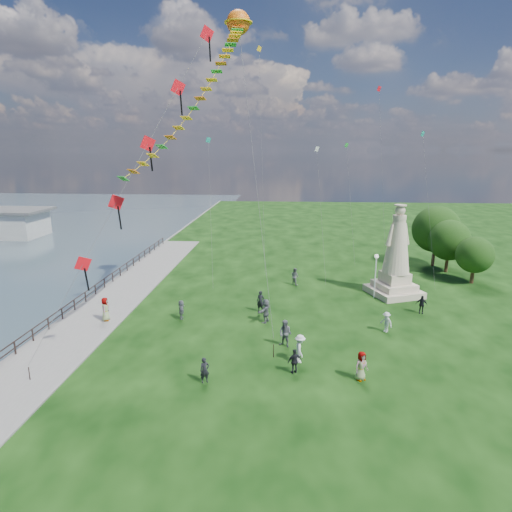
# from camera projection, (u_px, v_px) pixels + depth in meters

# --- Properties ---
(waterfront) EXTENTS (200.00, 200.00, 1.51)m
(waterfront) POSITION_uv_depth(u_px,v_px,m) (82.00, 317.00, 34.62)
(waterfront) COLOR #314349
(waterfront) RESTS_ON ground
(statue) EXTENTS (5.32, 5.32, 8.37)m
(statue) POSITION_uv_depth(u_px,v_px,m) (396.00, 262.00, 39.00)
(statue) COLOR beige
(statue) RESTS_ON ground
(lamppost) EXTENTS (0.38, 0.38, 4.08)m
(lamppost) POSITION_uv_depth(u_px,v_px,m) (376.00, 267.00, 38.15)
(lamppost) COLOR silver
(lamppost) RESTS_ON ground
(tree_row) EXTENTS (6.18, 11.06, 6.97)m
(tree_row) POSITION_uv_depth(u_px,v_px,m) (446.00, 236.00, 46.87)
(tree_row) COLOR #382314
(tree_row) RESTS_ON ground
(person_0) EXTENTS (0.66, 0.59, 1.53)m
(person_0) POSITION_uv_depth(u_px,v_px,m) (205.00, 370.00, 24.52)
(person_0) COLOR black
(person_0) RESTS_ON ground
(person_1) EXTENTS (1.08, 0.95, 1.89)m
(person_1) POSITION_uv_depth(u_px,v_px,m) (285.00, 334.00, 28.99)
(person_1) COLOR #595960
(person_1) RESTS_ON ground
(person_2) EXTENTS (0.76, 1.25, 1.83)m
(person_2) POSITION_uv_depth(u_px,v_px,m) (300.00, 349.00, 26.85)
(person_2) COLOR silver
(person_2) RESTS_ON ground
(person_3) EXTENTS (1.01, 0.79, 1.54)m
(person_3) POSITION_uv_depth(u_px,v_px,m) (295.00, 361.00, 25.55)
(person_3) COLOR black
(person_3) RESTS_ON ground
(person_4) EXTENTS (1.01, 0.91, 1.76)m
(person_4) POSITION_uv_depth(u_px,v_px,m) (361.00, 366.00, 24.77)
(person_4) COLOR #595960
(person_4) RESTS_ON ground
(person_5) EXTENTS (0.89, 1.52, 1.54)m
(person_5) POSITION_uv_depth(u_px,v_px,m) (181.00, 309.00, 33.88)
(person_5) COLOR #595960
(person_5) RESTS_ON ground
(person_6) EXTENTS (0.75, 0.60, 1.79)m
(person_6) POSITION_uv_depth(u_px,v_px,m) (260.00, 301.00, 35.29)
(person_6) COLOR black
(person_6) RESTS_ON ground
(person_7) EXTENTS (0.96, 0.96, 1.73)m
(person_7) POSITION_uv_depth(u_px,v_px,m) (295.00, 276.00, 42.45)
(person_7) COLOR #595960
(person_7) RESTS_ON ground
(person_8) EXTENTS (1.03, 1.09, 1.54)m
(person_8) POSITION_uv_depth(u_px,v_px,m) (386.00, 322.00, 31.40)
(person_8) COLOR silver
(person_8) RESTS_ON ground
(person_9) EXTENTS (0.98, 0.70, 1.52)m
(person_9) POSITION_uv_depth(u_px,v_px,m) (422.00, 304.00, 35.01)
(person_9) COLOR black
(person_9) RESTS_ON ground
(person_10) EXTENTS (0.66, 0.97, 1.87)m
(person_10) POSITION_uv_depth(u_px,v_px,m) (105.00, 310.00, 33.23)
(person_10) COLOR #595960
(person_10) RESTS_ON ground
(person_11) EXTENTS (1.37, 1.90, 1.88)m
(person_11) POSITION_uv_depth(u_px,v_px,m) (266.00, 311.00, 33.14)
(person_11) COLOR #595960
(person_11) RESTS_ON ground
(red_kite_train) EXTENTS (9.74, 9.35, 20.95)m
(red_kite_train) POSITION_uv_depth(u_px,v_px,m) (145.00, 152.00, 26.70)
(red_kite_train) COLOR black
(red_kite_train) RESTS_ON ground
(serpent_kite) EXTENTS (8.99, 13.05, 23.42)m
(serpent_kite) POSITION_uv_depth(u_px,v_px,m) (237.00, 25.00, 32.42)
(serpent_kite) COLOR black
(serpent_kite) RESTS_ON ground
(small_kites) EXTENTS (22.52, 15.02, 23.65)m
(small_kites) POSITION_uv_depth(u_px,v_px,m) (323.00, 148.00, 44.76)
(small_kites) COLOR teal
(small_kites) RESTS_ON ground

